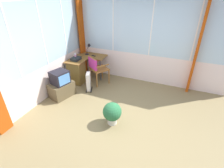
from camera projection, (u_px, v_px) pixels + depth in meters
The scene contains 14 objects.
ground at pixel (124, 124), 3.91m from camera, with size 5.37×5.73×0.06m, color olive.
north_window_panel at pixel (32, 54), 4.04m from camera, with size 4.37×0.07×2.67m.
east_window_panel at pixel (150, 41), 5.02m from camera, with size 0.07×4.73×2.67m.
curtain_corner at pixel (82, 37), 5.69m from camera, with size 0.31×0.07×2.57m, color #AF420D.
curtain_east_far at pixel (198, 49), 4.54m from camera, with size 0.31×0.07×2.57m, color #AF420D.
desk at pixel (77, 70), 5.43m from camera, with size 1.15×0.98×0.74m.
desk_lamp at pixel (89, 47), 5.68m from camera, with size 0.24×0.20×0.36m.
tv_remote at pixel (94, 56), 5.60m from camera, with size 0.04×0.15×0.02m, color black.
spray_bottle at pixel (75, 56), 5.31m from camera, with size 0.06×0.06×0.22m.
paper_tray at pixel (76, 59), 5.27m from camera, with size 0.30×0.23×0.09m, color #202728.
wooden_armchair at pixel (96, 67), 5.22m from camera, with size 0.67×0.67×0.90m.
tv_on_stand at pixel (61, 85), 4.71m from camera, with size 0.74×0.60×0.78m.
space_heater at pixel (89, 81), 5.03m from camera, with size 0.37×0.28×0.57m.
potted_plant at pixel (112, 112), 3.75m from camera, with size 0.42×0.42×0.54m.
Camera 1 is at (-2.82, -0.87, 2.71)m, focal length 27.09 mm.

